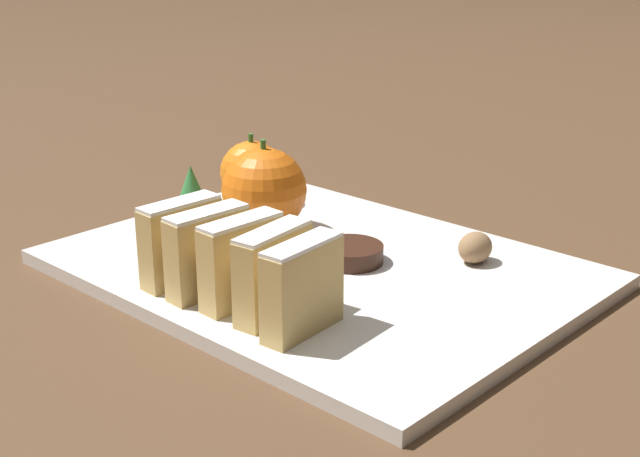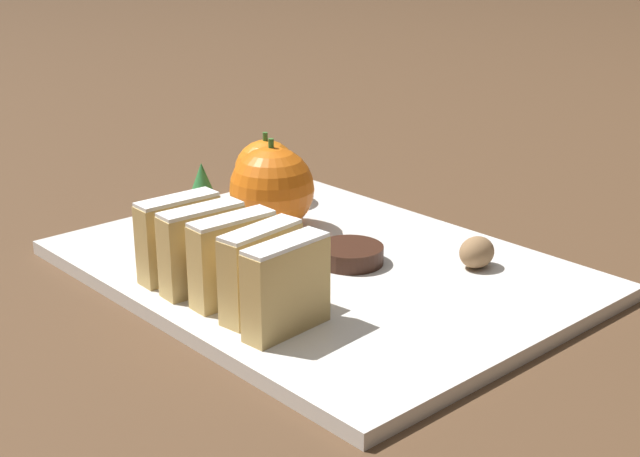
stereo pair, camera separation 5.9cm
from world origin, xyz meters
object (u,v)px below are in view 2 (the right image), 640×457
orange_near (272,189)px  walnut (477,252)px  chocolate_cookie (350,254)px  orange_far (266,171)px

orange_near → walnut: 0.20m
walnut → chocolate_cookie: (-0.07, 0.08, -0.01)m
orange_far → chocolate_cookie: bearing=-106.9°
orange_far → chocolate_cookie: size_ratio=1.27×
orange_near → chocolate_cookie: size_ratio=1.53×
orange_far → orange_near: bearing=-125.2°
orange_near → orange_far: size_ratio=1.20×
orange_near → chocolate_cookie: bearing=-92.8°
walnut → chocolate_cookie: bearing=132.6°
orange_near → walnut: orange_near is taller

